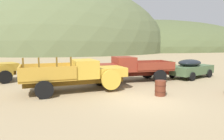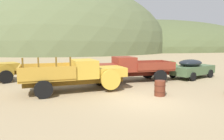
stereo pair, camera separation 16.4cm
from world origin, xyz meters
name	(u,v)px [view 2 (the right image)]	position (x,y,z in m)	size (l,w,h in m)	color
ground_plane	(144,102)	(0.00, 0.00, 0.00)	(300.00, 300.00, 0.00)	#998460
hill_distant	(66,51)	(10.73, 76.49, 0.00)	(79.39, 84.22, 50.44)	#56603D
hill_far_left	(156,49)	(57.02, 78.54, 0.00)	(113.24, 82.25, 28.15)	#4C5633
truck_faded_yellow	(82,74)	(-2.20, 3.64, 1.02)	(6.27, 2.68, 2.16)	brown
truck_rust_red	(125,69)	(1.51, 5.08, 0.99)	(6.50, 2.99, 1.89)	#42140D
car_weathered_green	(193,68)	(7.67, 4.58, 0.82)	(4.76, 2.78, 1.57)	#47603D
oil_drum_spare	(160,88)	(1.41, 0.66, 0.42)	(0.63, 0.63, 0.85)	#5B2819
bush_near_barrel	(134,71)	(4.71, 9.36, 0.16)	(0.68, 0.70, 0.67)	#4C8438
bush_between_trucks	(173,66)	(10.49, 10.45, 0.29)	(1.22, 1.10, 1.14)	#3D702D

